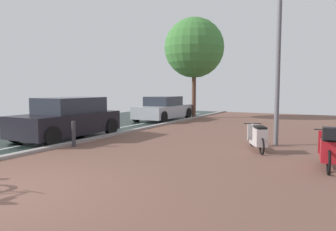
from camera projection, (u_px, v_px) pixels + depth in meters
ground at (65, 209)px, 4.69m from camera, size 21.00×40.00×0.13m
scooter_near at (258, 137)px, 8.87m from camera, size 0.90×1.61×0.75m
scooter_mid at (328, 149)px, 6.84m from camera, size 0.52×1.75×1.00m
parked_car_near at (68, 119)px, 11.26m from camera, size 1.85×3.93×1.44m
parked_car_far at (164, 109)px, 17.78m from camera, size 1.83×4.11×1.32m
lamp_post at (279, 37)px, 9.58m from camera, size 0.20×0.52×6.02m
street_tree at (194, 48)px, 18.92m from camera, size 3.57×3.57×5.99m
bollard_far at (74, 134)px, 9.60m from camera, size 0.12×0.12×0.78m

